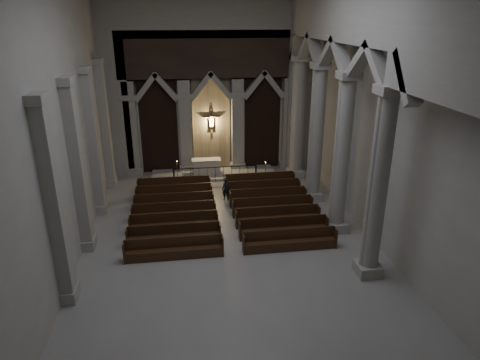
{
  "coord_description": "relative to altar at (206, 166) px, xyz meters",
  "views": [
    {
      "loc": [
        -2.13,
        -17.25,
        10.4
      ],
      "look_at": [
        0.76,
        3.0,
        2.47
      ],
      "focal_mm": 32.0,
      "sensor_mm": 36.0,
      "label": 1
    }
  ],
  "objects": [
    {
      "name": "room",
      "position": [
        0.5,
        -10.6,
        6.95
      ],
      "size": [
        24.0,
        24.1,
        12.0
      ],
      "color": "#999791",
      "rests_on": "ground"
    },
    {
      "name": "sanctuary_wall",
      "position": [
        0.5,
        0.94,
        5.96
      ],
      "size": [
        14.0,
        0.77,
        12.0
      ],
      "color": "#A8A59D",
      "rests_on": "ground"
    },
    {
      "name": "right_arcade",
      "position": [
        6.0,
        -9.27,
        7.17
      ],
      "size": [
        1.0,
        24.0,
        12.0
      ],
      "color": "#A8A59D",
      "rests_on": "ground"
    },
    {
      "name": "left_pilasters",
      "position": [
        -6.25,
        -7.1,
        3.25
      ],
      "size": [
        0.6,
        13.0,
        8.03
      ],
      "color": "#A8A59D",
      "rests_on": "ground"
    },
    {
      "name": "sanctuary_step",
      "position": [
        0.5,
        0.0,
        -0.58
      ],
      "size": [
        8.5,
        2.6,
        0.15
      ],
      "primitive_type": "cube",
      "color": "#A8A59D",
      "rests_on": "ground"
    },
    {
      "name": "altar",
      "position": [
        0.0,
        0.0,
        0.0
      ],
      "size": [
        1.98,
        0.79,
        1.0
      ],
      "color": "beige",
      "rests_on": "sanctuary_step"
    },
    {
      "name": "altar_rail",
      "position": [
        0.5,
        -1.4,
        0.07
      ],
      "size": [
        5.52,
        0.09,
        1.09
      ],
      "color": "black",
      "rests_on": "ground"
    },
    {
      "name": "candle_stand_left",
      "position": [
        -1.99,
        -0.78,
        -0.28
      ],
      "size": [
        0.23,
        0.23,
        1.38
      ],
      "color": "olive",
      "rests_on": "ground"
    },
    {
      "name": "candle_stand_right",
      "position": [
        3.8,
        -1.72,
        -0.29
      ],
      "size": [
        0.23,
        0.23,
        1.34
      ],
      "color": "olive",
      "rests_on": "ground"
    },
    {
      "name": "pews",
      "position": [
        0.5,
        -6.76,
        -0.33
      ],
      "size": [
        9.89,
        8.23,
        1.0
      ],
      "color": "black",
      "rests_on": "ground"
    },
    {
      "name": "worshipper",
      "position": [
        0.88,
        -4.44,
        0.02
      ],
      "size": [
        0.57,
        0.47,
        1.34
      ],
      "primitive_type": "imported",
      "rotation": [
        0.0,
        0.0,
        -0.37
      ],
      "color": "black",
      "rests_on": "ground"
    }
  ]
}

